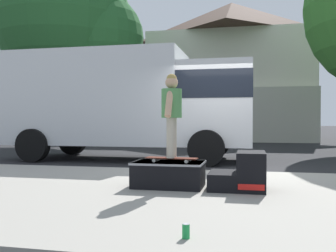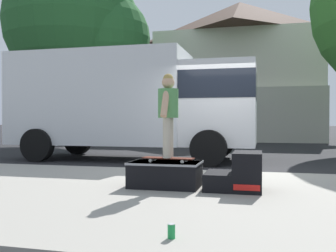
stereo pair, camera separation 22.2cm
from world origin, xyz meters
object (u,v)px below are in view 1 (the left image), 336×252
skateboard (172,158)px  box_truck (130,100)px  soda_can (186,231)px  street_tree_main (72,26)px  skater_kid (172,108)px  kicker_ramp (242,174)px  skate_box (169,173)px

skateboard → box_truck: (-2.22, 4.82, 1.14)m
soda_can → street_tree_main: size_ratio=0.01×
skater_kid → box_truck: box_truck is taller
skateboard → kicker_ramp: bearing=3.0°
kicker_ramp → skate_box: bearing=180.0°
skate_box → soda_can: 2.52m
box_truck → street_tree_main: size_ratio=0.82×
skate_box → street_tree_main: 12.96m
skater_kid → skate_box: bearing=135.1°
skate_box → kicker_ramp: size_ratio=1.31×
box_truck → skater_kid: bearing=-65.3°
skateboard → soda_can: (0.62, -2.37, -0.38)m
street_tree_main → soda_can: bearing=-59.8°
skate_box → skateboard: (0.05, -0.05, 0.23)m
skate_box → soda_can: skate_box is taller
kicker_ramp → box_truck: bearing=124.4°
street_tree_main → skater_kid: bearing=-56.7°
skateboard → street_tree_main: (-6.61, 10.07, 4.74)m
skateboard → soda_can: skateboard is taller
skate_box → street_tree_main: bearing=123.2°
kicker_ramp → skater_kid: size_ratio=0.64×
skate_box → box_truck: size_ratio=0.15×
soda_can → box_truck: box_truck is taller
kicker_ramp → street_tree_main: (-7.65, 10.01, 4.95)m
skate_box → kicker_ramp: bearing=-0.0°
kicker_ramp → skater_kid: skater_kid is taller
kicker_ramp → box_truck: (-3.26, 4.76, 1.35)m
skate_box → box_truck: bearing=114.4°
skater_kid → skateboard: bearing=0.0°
skater_kid → street_tree_main: size_ratio=0.15×
skateboard → street_tree_main: 12.94m
skater_kid → street_tree_main: street_tree_main is taller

